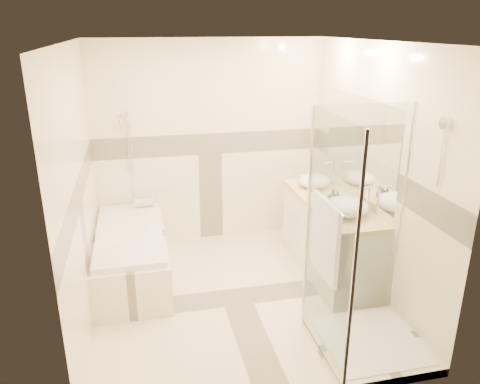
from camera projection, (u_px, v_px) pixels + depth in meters
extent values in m
cube|color=beige|center=(236.00, 297.00, 4.80)|extent=(2.80, 3.00, 0.01)
cube|color=white|center=(235.00, 41.00, 3.95)|extent=(2.80, 3.00, 0.01)
cube|color=#F5E6C4|center=(210.00, 144.00, 5.76)|extent=(2.80, 0.01, 2.50)
cube|color=#F5E6C4|center=(285.00, 254.00, 2.99)|extent=(2.80, 0.01, 2.50)
cube|color=#F5E6C4|center=(79.00, 193.00, 4.09)|extent=(0.01, 3.00, 2.50)
cube|color=#F5E6C4|center=(373.00, 172.00, 4.67)|extent=(0.01, 3.00, 2.50)
cube|color=white|center=(359.00, 145.00, 4.87)|extent=(0.01, 1.60, 1.00)
cylinder|color=silver|center=(128.00, 141.00, 5.49)|extent=(0.02, 0.02, 0.70)
cube|color=#F5E6C4|center=(132.00, 256.00, 5.10)|extent=(0.75, 1.70, 0.50)
cube|color=white|center=(129.00, 233.00, 5.00)|extent=(0.69, 1.60, 0.06)
ellipsoid|color=white|center=(130.00, 237.00, 5.02)|extent=(0.56, 1.40, 0.16)
cube|color=white|center=(329.00, 239.00, 5.17)|extent=(0.55, 1.60, 0.80)
cylinder|color=silver|center=(319.00, 245.00, 4.69)|extent=(0.01, 0.24, 0.01)
cylinder|color=silver|center=(293.00, 215.00, 5.43)|extent=(0.01, 0.24, 0.01)
cube|color=#E8C27B|center=(332.00, 203.00, 5.03)|extent=(0.57, 1.62, 0.05)
cube|color=#F5E6C4|center=(370.00, 345.00, 4.02)|extent=(0.90, 0.90, 0.08)
cube|color=white|center=(370.00, 341.00, 4.00)|extent=(0.80, 0.80, 0.01)
cube|color=white|center=(329.00, 245.00, 3.59)|extent=(0.01, 0.90, 2.00)
cube|color=white|center=(356.00, 218.00, 4.09)|extent=(0.90, 0.01, 2.00)
cylinder|color=silver|center=(354.00, 274.00, 3.17)|extent=(0.03, 0.03, 2.00)
cylinder|color=silver|center=(307.00, 222.00, 4.00)|extent=(0.03, 0.03, 2.00)
cylinder|color=silver|center=(402.00, 214.00, 4.19)|extent=(0.03, 0.03, 2.00)
cylinder|color=silver|center=(445.00, 123.00, 3.46)|extent=(0.03, 0.10, 0.10)
cylinder|color=silver|center=(327.00, 202.00, 3.46)|extent=(0.02, 0.60, 0.02)
cube|color=silver|center=(325.00, 238.00, 3.56)|extent=(0.04, 0.48, 0.62)
ellipsoid|color=white|center=(314.00, 181.00, 5.43)|extent=(0.37, 0.37, 0.15)
ellipsoid|color=white|center=(346.00, 206.00, 4.63)|extent=(0.44, 0.44, 0.18)
cylinder|color=silver|center=(333.00, 173.00, 5.45)|extent=(0.03, 0.03, 0.30)
cylinder|color=silver|center=(329.00, 163.00, 5.39)|extent=(0.11, 0.03, 0.03)
cylinder|color=silver|center=(368.00, 200.00, 4.65)|extent=(0.03, 0.03, 0.28)
cylinder|color=silver|center=(364.00, 188.00, 4.60)|extent=(0.10, 0.02, 0.02)
imported|color=black|center=(337.00, 199.00, 4.83)|extent=(0.10, 0.11, 0.17)
imported|color=black|center=(333.00, 196.00, 4.93)|extent=(0.13, 0.13, 0.15)
cube|color=silver|center=(309.00, 180.00, 5.59)|extent=(0.16, 0.24, 0.07)
cylinder|color=silver|center=(144.00, 203.00, 5.63)|extent=(0.23, 0.10, 0.10)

